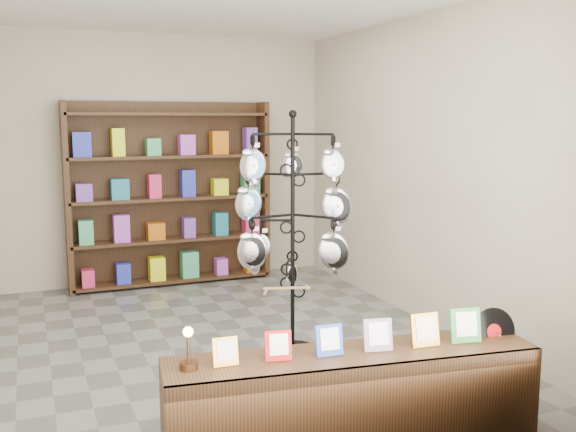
# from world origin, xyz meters

# --- Properties ---
(ground) EXTENTS (5.00, 5.00, 0.00)m
(ground) POSITION_xyz_m (0.00, 0.00, 0.00)
(ground) COLOR slate
(ground) RESTS_ON ground
(room_envelope) EXTENTS (5.00, 5.00, 5.00)m
(room_envelope) POSITION_xyz_m (0.00, 0.00, 1.85)
(room_envelope) COLOR #C4B49E
(room_envelope) RESTS_ON ground
(display_tree) EXTENTS (1.12, 1.12, 2.07)m
(display_tree) POSITION_xyz_m (0.46, -0.44, 1.19)
(display_tree) COLOR black
(display_tree) RESTS_ON ground
(front_shelf) EXTENTS (2.37, 0.77, 0.82)m
(front_shelf) POSITION_xyz_m (0.21, -2.01, 0.29)
(front_shelf) COLOR black
(front_shelf) RESTS_ON ground
(back_shelving) EXTENTS (2.42, 0.36, 2.20)m
(back_shelving) POSITION_xyz_m (0.00, 2.30, 1.03)
(back_shelving) COLOR black
(back_shelving) RESTS_ON ground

